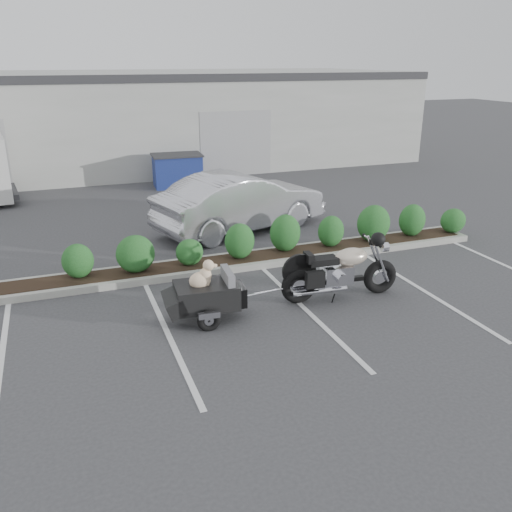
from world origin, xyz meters
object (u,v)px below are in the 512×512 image
object	(u,v)px
pet_trailer	(205,294)
sedan	(241,202)
dumpster	(177,170)
motorcycle	(341,272)

from	to	relation	value
pet_trailer	sedan	distance (m)	5.62
pet_trailer	dumpster	size ratio (longest dim) A/B	1.04
motorcycle	dumpster	distance (m)	11.19
motorcycle	dumpster	bearing A→B (deg)	98.50
pet_trailer	motorcycle	bearing A→B (deg)	3.88
motorcycle	sedan	xyz separation A→B (m)	(-0.36, 5.08, 0.24)
pet_trailer	dumpster	world-z (taller)	dumpster
motorcycle	pet_trailer	distance (m)	2.79
motorcycle	pet_trailer	world-z (taller)	motorcycle
motorcycle	sedan	size ratio (longest dim) A/B	0.51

